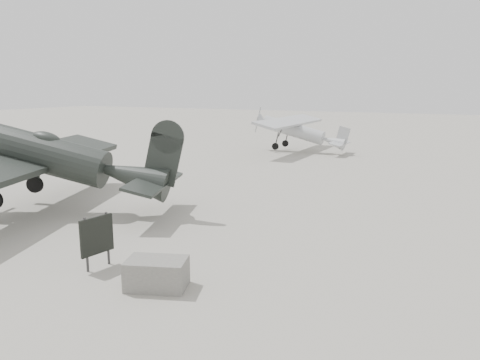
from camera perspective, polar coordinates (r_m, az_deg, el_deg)
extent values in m
plane|color=gray|center=(14.94, -12.01, -7.73)|extent=(160.00, 160.00, 0.00)
cylinder|color=black|center=(19.22, -22.26, 2.63)|extent=(4.72, 2.83, 1.43)
cone|color=black|center=(17.83, -12.73, 2.74)|extent=(2.95, 2.13, 1.33)
ellipsoid|color=black|center=(19.25, -22.94, 4.49)|extent=(1.29, 1.03, 0.47)
cube|color=black|center=(19.63, -24.02, 1.60)|extent=(6.07, 12.30, 0.23)
cube|color=black|center=(17.56, -10.22, 2.89)|extent=(2.48, 4.43, 0.10)
cube|color=black|center=(17.42, -9.83, 5.71)|extent=(1.19, 0.50, 1.84)
cylinder|color=black|center=(18.98, -26.85, -3.28)|extent=(0.71, 0.38, 0.70)
cylinder|color=black|center=(21.26, -22.78, -1.48)|extent=(0.71, 0.38, 0.70)
cylinder|color=#333333|center=(18.83, -27.03, -1.26)|extent=(0.14, 0.14, 1.43)
cylinder|color=#333333|center=(21.13, -22.93, 0.33)|extent=(0.14, 0.14, 1.43)
cylinder|color=black|center=(17.57, -9.36, 1.29)|extent=(0.24, 0.15, 0.23)
cylinder|color=#A7AAAC|center=(35.39, 6.52, 6.09)|extent=(4.75, 1.10, 1.00)
cone|color=#A7AAAC|center=(34.40, 11.51, 5.79)|extent=(1.66, 0.94, 0.91)
cone|color=#A7AAAC|center=(36.40, 2.61, 6.29)|extent=(0.56, 0.96, 0.95)
cube|color=#A7AAAC|center=(36.55, 2.08, 6.32)|extent=(0.05, 0.13, 2.00)
cube|color=#A7AAAC|center=(35.47, 5.98, 7.03)|extent=(1.93, 10.05, 0.16)
cube|color=#A7AAAC|center=(34.27, 12.24, 5.82)|extent=(0.88, 3.11, 0.07)
cube|color=#A7AAAC|center=(34.20, 12.43, 6.79)|extent=(0.82, 0.09, 1.18)
cylinder|color=black|center=(34.88, 4.76, 3.76)|extent=(0.51, 0.14, 0.51)
cylinder|color=black|center=(36.72, 5.96, 4.12)|extent=(0.51, 0.14, 0.51)
cylinder|color=#333333|center=(34.82, 4.77, 4.61)|extent=(0.08, 0.08, 1.09)
cylinder|color=#333333|center=(36.66, 5.97, 4.92)|extent=(0.08, 0.08, 1.09)
cylinder|color=black|center=(34.26, 12.52, 5.27)|extent=(0.17, 0.07, 0.16)
cube|color=slate|center=(11.73, -10.12, -11.18)|extent=(1.66, 1.32, 0.72)
cylinder|color=#333333|center=(13.00, -18.23, -7.53)|extent=(0.08, 0.08, 1.48)
cylinder|color=#333333|center=(13.38, -15.84, -6.85)|extent=(0.08, 0.08, 1.48)
cube|color=black|center=(13.14, -17.06, -6.47)|extent=(0.25, 1.02, 1.03)
cube|color=beige|center=(13.15, -17.18, -6.20)|extent=(0.15, 0.79, 0.21)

